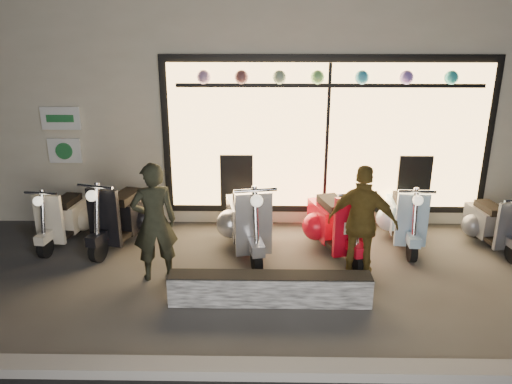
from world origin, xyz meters
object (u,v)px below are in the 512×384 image
at_px(scooter_silver, 247,219).
at_px(woman, 363,223).
at_px(scooter_red, 334,222).
at_px(man, 154,222).
at_px(graffiti_barrier, 270,289).

xyz_separation_m(scooter_silver, woman, (1.60, -0.91, 0.33)).
xyz_separation_m(scooter_red, man, (-2.54, -0.97, 0.38)).
height_order(graffiti_barrier, woman, woman).
height_order(scooter_silver, scooter_red, scooter_silver).
xyz_separation_m(graffiti_barrier, scooter_silver, (-0.35, 1.63, 0.27)).
bearing_deg(graffiti_barrier, scooter_red, 58.32).
bearing_deg(scooter_silver, man, -151.83).
relative_size(scooter_silver, man, 1.00).
xyz_separation_m(graffiti_barrier, woman, (1.25, 0.72, 0.60)).
relative_size(graffiti_barrier, scooter_silver, 1.53).
distance_m(graffiti_barrier, scooter_red, 1.91).
xyz_separation_m(scooter_silver, scooter_red, (1.34, -0.02, -0.02)).
bearing_deg(scooter_silver, scooter_red, -12.53).
distance_m(scooter_silver, scooter_red, 1.34).
xyz_separation_m(scooter_red, woman, (0.26, -0.88, 0.35)).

